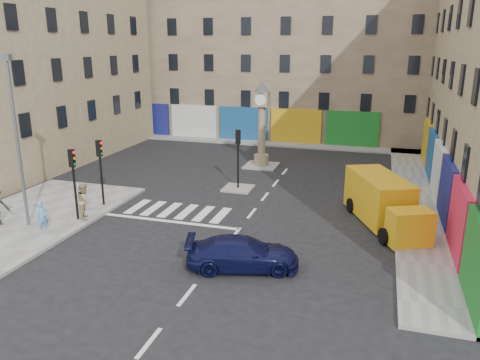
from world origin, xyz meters
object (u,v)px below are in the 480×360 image
at_px(lamp_post, 16,134).
at_px(navy_sedan, 243,253).
at_px(pedestrian_tan, 85,201).
at_px(traffic_light_left_far, 100,162).
at_px(clock_pillar, 262,120).
at_px(traffic_light_left_near, 73,173).
at_px(yellow_van, 383,202).
at_px(pedestrian_blue, 42,217).
at_px(traffic_light_island, 238,149).

bearing_deg(lamp_post, navy_sedan, -5.71).
relative_size(lamp_post, pedestrian_tan, 4.44).
relative_size(traffic_light_left_far, lamp_post, 0.45).
distance_m(traffic_light_left_far, clock_pillar, 13.05).
distance_m(lamp_post, clock_pillar, 17.31).
xyz_separation_m(traffic_light_left_near, lamp_post, (-1.90, -1.40, 2.17)).
relative_size(navy_sedan, yellow_van, 0.68).
bearing_deg(navy_sedan, yellow_van, -54.37).
xyz_separation_m(traffic_light_left_near, navy_sedan, (9.65, -2.55, -1.96)).
bearing_deg(pedestrian_blue, navy_sedan, -66.09).
relative_size(clock_pillar, navy_sedan, 1.33).
relative_size(traffic_light_island, clock_pillar, 0.61).
height_order(traffic_light_left_near, pedestrian_tan, traffic_light_left_near).
bearing_deg(navy_sedan, pedestrian_blue, 70.83).
relative_size(pedestrian_blue, pedestrian_tan, 0.84).
relative_size(lamp_post, pedestrian_blue, 5.31).
bearing_deg(pedestrian_tan, navy_sedan, -134.70).
xyz_separation_m(traffic_light_left_far, pedestrian_tan, (0.30, -2.11, -1.54)).
bearing_deg(traffic_light_island, traffic_light_left_far, -139.40).
distance_m(clock_pillar, pedestrian_tan, 14.98).
height_order(clock_pillar, navy_sedan, clock_pillar).
distance_m(clock_pillar, navy_sedan, 16.94).
height_order(lamp_post, clock_pillar, lamp_post).
height_order(navy_sedan, pedestrian_tan, pedestrian_tan).
xyz_separation_m(traffic_light_left_far, navy_sedan, (9.65, -4.95, -1.96)).
xyz_separation_m(lamp_post, clock_pillar, (8.20, 15.20, -1.24)).
height_order(traffic_light_left_near, clock_pillar, clock_pillar).
height_order(lamp_post, pedestrian_blue, lamp_post).
distance_m(navy_sedan, pedestrian_tan, 9.78).
xyz_separation_m(traffic_light_island, yellow_van, (8.79, -3.52, -1.42)).
relative_size(yellow_van, pedestrian_tan, 3.60).
bearing_deg(navy_sedan, traffic_light_island, 2.05).
relative_size(traffic_light_island, pedestrian_tan, 1.98).
bearing_deg(navy_sedan, lamp_post, 68.41).
bearing_deg(clock_pillar, traffic_light_left_far, -118.94).
relative_size(traffic_light_left_near, clock_pillar, 0.61).
relative_size(traffic_light_left_far, clock_pillar, 0.61).
distance_m(traffic_light_left_far, yellow_van, 15.27).
height_order(traffic_light_island, navy_sedan, traffic_light_island).
distance_m(traffic_light_left_far, traffic_light_island, 8.30).
bearing_deg(pedestrian_blue, traffic_light_left_far, 20.39).
height_order(traffic_light_left_near, yellow_van, traffic_light_left_near).
xyz_separation_m(lamp_post, navy_sedan, (11.55, -1.15, -4.13)).
height_order(clock_pillar, pedestrian_blue, clock_pillar).
bearing_deg(traffic_light_left_far, traffic_light_island, 40.60).
bearing_deg(yellow_van, clock_pillar, 108.94).
relative_size(traffic_light_left_near, lamp_post, 0.45).
bearing_deg(traffic_light_left_near, navy_sedan, -14.82).
height_order(pedestrian_blue, pedestrian_tan, pedestrian_tan).
xyz_separation_m(traffic_light_island, pedestrian_blue, (-6.82, -9.77, -1.66)).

